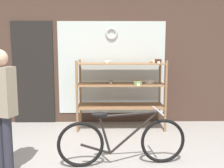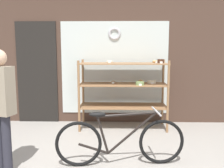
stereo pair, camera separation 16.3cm
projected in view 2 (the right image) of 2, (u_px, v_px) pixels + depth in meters
storefront_facade at (103, 44)px, 5.15m from camera, size 6.12×0.13×3.35m
display_case at (125, 85)px, 4.82m from camera, size 1.68×0.59×1.35m
bicycle at (120, 141)px, 3.30m from camera, size 1.71×0.46×0.74m
pedestrian at (1, 103)px, 3.02m from camera, size 0.36×0.27×1.54m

